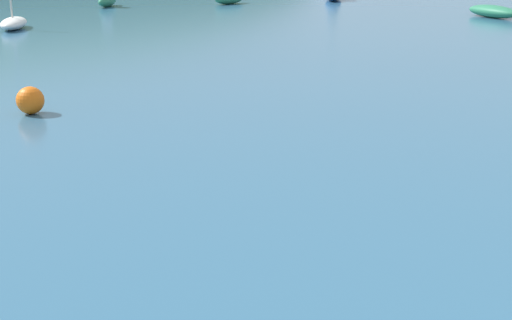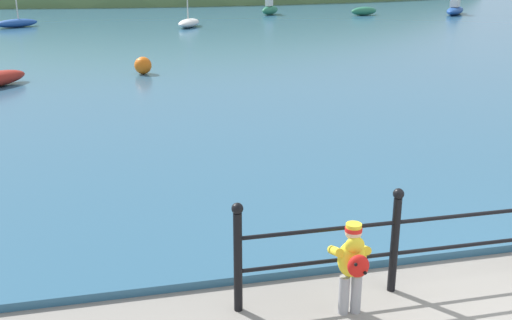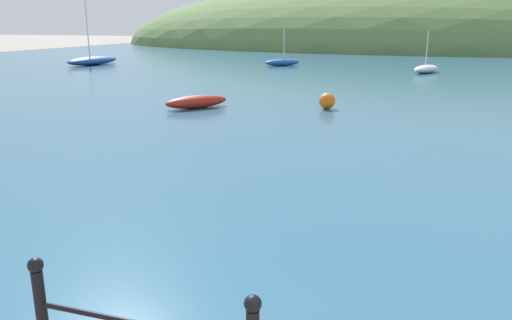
{
  "view_description": "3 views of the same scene",
  "coord_description": "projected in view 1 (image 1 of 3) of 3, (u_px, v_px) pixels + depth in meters",
  "views": [
    {
      "loc": [
        -6.73,
        1.42,
        3.4
      ],
      "look_at": [
        -2.95,
        7.44,
        1.19
      ],
      "focal_mm": 50.0,
      "sensor_mm": 36.0,
      "label": 1
    },
    {
      "loc": [
        -4.06,
        -3.86,
        3.46
      ],
      "look_at": [
        -2.24,
        3.85,
        0.84
      ],
      "focal_mm": 42.0,
      "sensor_mm": 36.0,
      "label": 2
    },
    {
      "loc": [
        -0.35,
        -1.23,
        2.92
      ],
      "look_at": [
        -2.17,
        4.38,
        1.29
      ],
      "focal_mm": 35.0,
      "sensor_mm": 36.0,
      "label": 3
    }
  ],
  "objects": [
    {
      "name": "boat_blue_hull",
      "position": [
        493.0,
        11.0,
        31.07
      ],
      "size": [
        1.26,
        2.95,
        0.54
      ],
      "color": "#287551",
      "rests_on": "water"
    },
    {
      "name": "mooring_buoy",
      "position": [
        30.0,
        100.0,
        13.96
      ],
      "size": [
        0.54,
        0.54,
        0.54
      ],
      "primitive_type": "sphere",
      "color": "orange",
      "rests_on": "water"
    },
    {
      "name": "boat_nearest_quay",
      "position": [
        14.0,
        23.0,
        27.08
      ],
      "size": [
        1.83,
        2.55,
        2.39
      ],
      "color": "silver",
      "rests_on": "water"
    }
  ]
}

